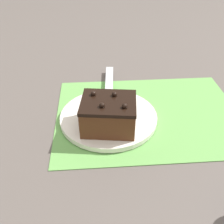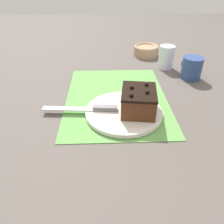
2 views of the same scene
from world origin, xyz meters
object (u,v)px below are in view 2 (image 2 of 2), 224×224
cake_plate (124,112)px  serving_knife (93,108)px  drinking_glass (166,57)px  coffee_mug (192,68)px  chocolate_cake (138,101)px  small_bowl (146,50)px

cake_plate → serving_knife: serving_knife is taller
drinking_glass → coffee_mug: drinking_glass is taller
chocolate_cake → cake_plate: bearing=86.6°
serving_knife → drinking_glass: size_ratio=2.36×
serving_knife → coffee_mug: size_ratio=2.63×
cake_plate → serving_knife: bearing=85.9°
cake_plate → chocolate_cake: size_ratio=1.79×
cake_plate → small_bowl: small_bowl is taller
drinking_glass → small_bowl: (0.16, 0.06, -0.02)m
small_bowl → cake_plate: bearing=163.4°
drinking_glass → cake_plate: bearing=149.1°
cake_plate → chocolate_cake: bearing=-93.4°
cake_plate → drinking_glass: drinking_glass is taller
chocolate_cake → small_bowl: size_ratio=1.07×
coffee_mug → serving_knife: bearing=122.4°
coffee_mug → drinking_glass: bearing=36.2°
cake_plate → serving_knife: (0.01, 0.09, 0.01)m
chocolate_cake → drinking_glass: 0.40m
chocolate_cake → coffee_mug: 0.35m
cake_plate → serving_knife: 0.10m
cake_plate → drinking_glass: (0.35, -0.21, 0.04)m
chocolate_cake → serving_knife: bearing=86.1°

